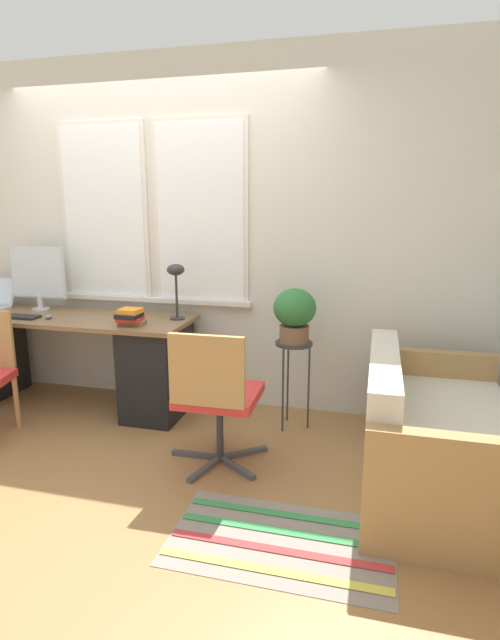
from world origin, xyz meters
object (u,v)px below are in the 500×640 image
Objects in this scene: monitor at (38,275)px; potted_plant at (295,312)px; plant_stand at (294,352)px; office_chair_swivel at (216,395)px; keyboard at (18,317)px; couch_loveseat at (433,442)px; desk_lamp at (176,276)px; book_stack at (130,317)px; mouse at (49,317)px.

monitor reaches higher than potted_plant.
plant_stand is (2.14, -0.11, -0.46)m from monitor.
monitor is 1.36× the size of potted_plant.
keyboard is at bearing -17.06° from office_chair_swivel.
office_chair_swivel is 1.38× the size of plant_stand.
office_chair_swivel is 1.28m from couch_loveseat.
desk_lamp reaches higher than keyboard.
office_chair_swivel is at bearing -53.81° from desk_lamp.
monitor is 3.21m from couch_loveseat.
office_chair_swivel is 0.77m from plant_stand.
monitor is at bearing 163.07° from book_stack.
desk_lamp reaches higher than potted_plant.
keyboard is at bearing -167.46° from desk_lamp.
keyboard is 0.52× the size of plant_stand.
potted_plant is (0.00, 0.00, 0.29)m from plant_stand.
monitor is 0.37× the size of couch_loveseat.
desk_lamp reaches higher than office_chair_swivel.
mouse is at bearing -165.33° from desk_lamp.
plant_stand is at bearing 4.98° from keyboard.
monitor reaches higher than desk_lamp.
potted_plant is (0.91, -0.08, -0.21)m from desk_lamp.
keyboard is 2.13m from plant_stand.
book_stack is 2.17m from couch_loveseat.
monitor is 0.59× the size of office_chair_swivel.
monitor is 0.41m from keyboard.
couch_loveseat is (2.07, -0.41, -0.52)m from book_stack.
monitor reaches higher than book_stack.
desk_lamp is 0.46m from book_stack.
potted_plant is (0.36, 0.68, 0.39)m from office_chair_swivel.
keyboard is at bearing -175.02° from plant_stand.
couch_loveseat reaches higher than plant_stand.
potted_plant reaches higher than mouse.
monitor is 2.19m from plant_stand.
keyboard is 2.13m from potted_plant.
potted_plant reaches higher than plant_stand.
office_chair_swivel is at bearing 93.73° from couch_loveseat.
mouse is at bearing -174.94° from plant_stand.
plant_stand is (0.36, 0.68, 0.10)m from office_chair_swivel.
book_stack reaches higher than keyboard.
plant_stand is at bearing 5.06° from mouse.
office_chair_swivel is 2.32× the size of potted_plant.
office_chair_swivel is (0.56, -0.76, -0.60)m from desk_lamp.
book_stack is (0.69, -0.02, 0.04)m from mouse.
potted_plant is (1.17, 0.18, 0.06)m from book_stack.
monitor reaches higher than keyboard.
couch_loveseat is at bearing -8.86° from mouse.
office_chair_swivel is (1.50, -0.51, -0.29)m from mouse.
monitor is at bearing -25.38° from office_chair_swivel.
couch_loveseat is at bearing -11.32° from book_stack.
book_stack is (0.95, 0.00, 0.05)m from keyboard.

